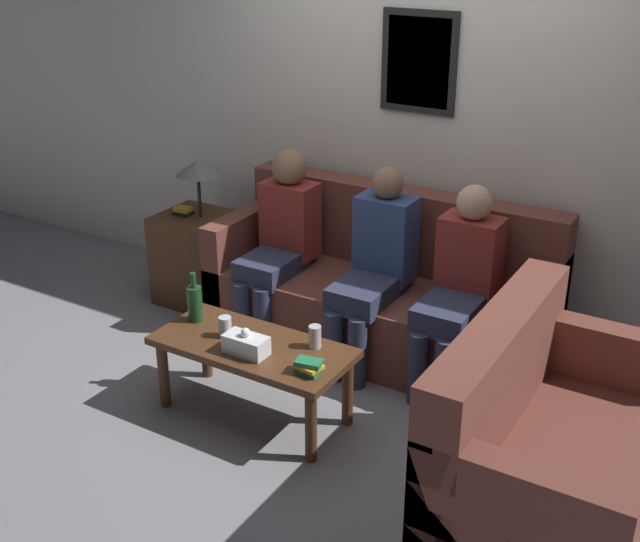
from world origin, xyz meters
TOP-DOWN VIEW (x-y plane):
  - ground_plane at (0.00, 0.00)m, footprint 16.00×16.00m
  - wall_back at (0.00, 0.92)m, footprint 9.00×0.08m
  - couch_main at (0.00, 0.50)m, footprint 2.10×0.81m
  - couch_side at (1.35, -0.60)m, footprint 0.81×1.37m
  - coffee_table at (-0.22, -0.58)m, footprint 1.07×0.49m
  - side_table_with_lamp at (-1.39, 0.39)m, footprint 0.47×0.47m
  - wine_bottle at (-0.64, -0.52)m, footprint 0.08×0.08m
  - drinking_glass at (-0.39, -0.59)m, footprint 0.07×0.07m
  - book_stack at (0.19, -0.68)m, footprint 0.14×0.12m
  - soda_can at (0.08, -0.44)m, footprint 0.07×0.07m
  - tissue_box at (-0.19, -0.68)m, footprint 0.23×0.12m
  - person_left at (-0.64, 0.33)m, footprint 0.34×0.61m
  - person_middle at (0.04, 0.31)m, footprint 0.34×0.64m
  - person_right at (0.56, 0.32)m, footprint 0.34×0.64m
  - teddy_bear at (0.79, -0.50)m, footprint 0.17×0.17m

SIDE VIEW (x-z plane):
  - ground_plane at x=0.00m, z-range 0.00..0.00m
  - teddy_bear at x=0.79m, z-range -0.02..0.25m
  - couch_main at x=0.00m, z-range -0.15..0.81m
  - couch_side at x=1.35m, z-range -0.14..0.81m
  - side_table_with_lamp at x=-1.39m, z-range -0.16..0.87m
  - coffee_table at x=-0.22m, z-range 0.15..0.59m
  - book_stack at x=0.19m, z-range 0.44..0.51m
  - tissue_box at x=-0.19m, z-range 0.42..0.56m
  - drinking_glass at x=-0.39m, z-range 0.44..0.55m
  - soda_can at x=0.08m, z-range 0.44..0.56m
  - wine_bottle at x=-0.64m, z-range 0.40..0.69m
  - person_right at x=0.56m, z-range 0.05..1.20m
  - person_middle at x=0.04m, z-range 0.04..1.22m
  - person_left at x=-0.64m, z-range 0.06..1.24m
  - wall_back at x=0.00m, z-range 0.00..2.60m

